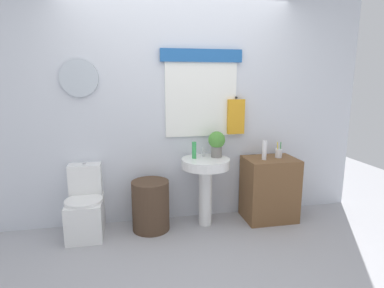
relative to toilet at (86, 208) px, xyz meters
name	(u,v)px	position (x,y,z in m)	size (l,w,h in m)	color
ground_plane	(201,269)	(1.06, -0.88, -0.29)	(8.00, 8.00, 0.00)	#A3A3A8
back_wall	(179,108)	(1.06, 0.26, 1.02)	(4.40, 0.18, 2.60)	silver
toilet	(86,208)	(0.00, 0.00, 0.00)	(0.38, 0.51, 0.76)	white
laundry_hamper	(151,205)	(0.69, -0.03, -0.01)	(0.41, 0.41, 0.55)	#4C3828
pedestal_sink	(206,175)	(1.30, -0.03, 0.30)	(0.53, 0.53, 0.77)	white
faucet	(203,152)	(1.30, 0.09, 0.54)	(0.03, 0.03, 0.10)	silver
wooden_cabinet	(269,189)	(2.08, -0.03, 0.08)	(0.59, 0.44, 0.74)	brown
soap_bottle	(194,150)	(1.18, 0.02, 0.58)	(0.05, 0.05, 0.18)	green
potted_plant	(217,142)	(1.44, 0.03, 0.65)	(0.19, 0.19, 0.29)	slate
lotion_bottle	(264,150)	(1.97, -0.07, 0.56)	(0.05, 0.05, 0.22)	white
toothbrush_cup	(279,153)	(2.18, -0.01, 0.50)	(0.08, 0.08, 0.19)	silver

